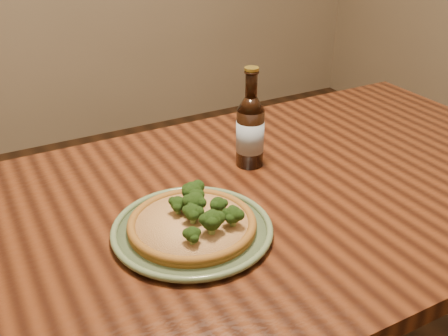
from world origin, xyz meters
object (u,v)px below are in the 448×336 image
table (264,225)px  plate (192,230)px  pizza (193,222)px  beer_bottle (250,130)px

table → plate: bearing=-162.0°
pizza → table: bearing=18.3°
table → pizza: pizza is taller
plate → beer_bottle: (0.26, 0.20, 0.08)m
plate → pizza: bearing=-2.2°
table → pizza: bearing=-161.7°
pizza → beer_bottle: (0.25, 0.20, 0.07)m
table → beer_bottle: beer_bottle is taller
pizza → beer_bottle: beer_bottle is taller
plate → beer_bottle: size_ratio=1.29×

